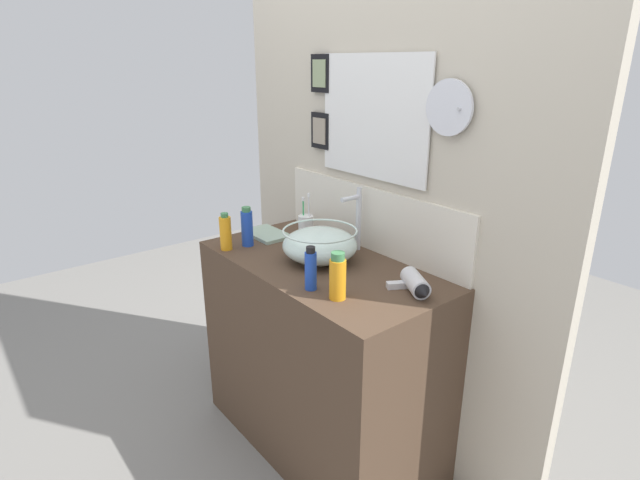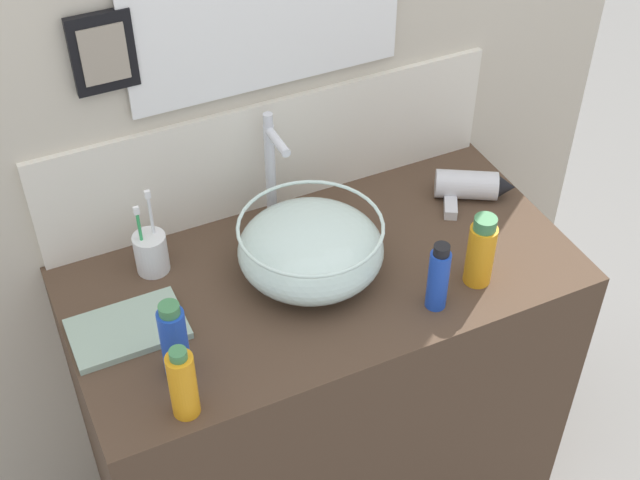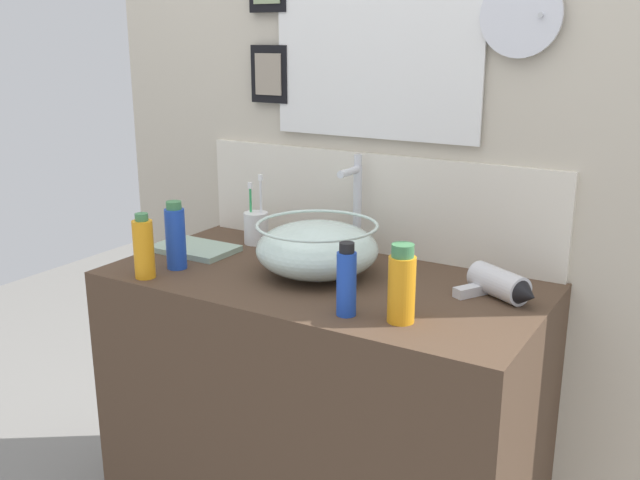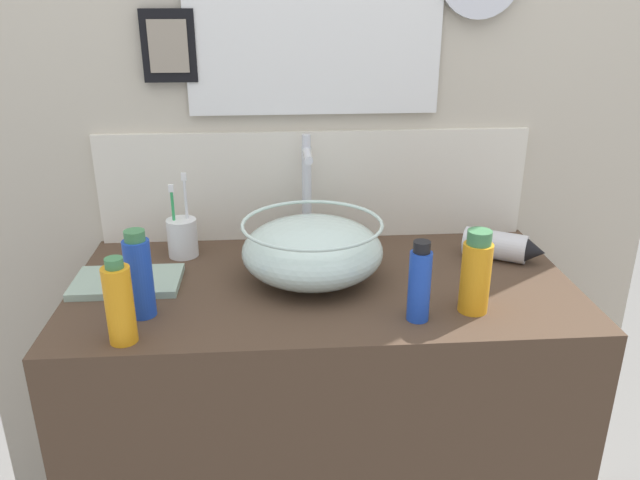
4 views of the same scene
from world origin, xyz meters
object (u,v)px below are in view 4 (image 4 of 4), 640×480
Objects in this scene: hair_drier at (500,247)px; toothbrush_cup at (182,237)px; lotion_bottle at (420,283)px; spray_bottle at (119,303)px; shampoo_bottle at (139,276)px; hand_towel at (127,282)px; glass_bowl_sink at (312,250)px; soap_dispenser at (476,274)px; faucet at (307,185)px.

toothbrush_cup is (-0.77, 0.08, 0.02)m from hair_drier.
toothbrush_cup is at bearing 144.52° from lotion_bottle.
spray_bottle is (-0.06, -0.40, 0.03)m from toothbrush_cup.
toothbrush_cup is at bearing 81.95° from shampoo_bottle.
hand_towel is at bearing -123.21° from toothbrush_cup.
hand_towel is (-0.10, -0.16, -0.04)m from toothbrush_cup.
shampoo_bottle is at bearing -164.97° from hair_drier.
toothbrush_cup is (-0.31, 0.16, -0.02)m from glass_bowl_sink.
glass_bowl_sink is 1.89× the size of lotion_bottle.
glass_bowl_sink is 1.35× the size of hand_towel.
shampoo_bottle is at bearing 173.89° from lotion_bottle.
shampoo_bottle reaches higher than glass_bowl_sink.
soap_dispenser is (0.62, -0.33, 0.03)m from toothbrush_cup.
glass_bowl_sink is 0.36m from soap_dispenser.
faucet reaches higher than toothbrush_cup.
faucet reaches higher than spray_bottle.
faucet is 1.70× the size of lotion_bottle.
shampoo_bottle is (-0.04, -0.30, 0.04)m from toothbrush_cup.
soap_dispenser reaches higher than glass_bowl_sink.
hair_drier is at bearing -6.21° from toothbrush_cup.
hair_drier is at bearing 4.92° from hand_towel.
shampoo_bottle reaches higher than spray_bottle.
soap_dispenser is (-0.14, -0.25, 0.05)m from hair_drier.
faucet is 0.50m from shampoo_bottle.
shampoo_bottle is 1.09× the size of lotion_bottle.
soap_dispenser reaches higher than hair_drier.
glass_bowl_sink is at bearing -0.12° from hand_towel.
hand_towel is (-0.41, 0.00, -0.06)m from glass_bowl_sink.
shampoo_bottle reaches higher than lotion_bottle.
toothbrush_cup reaches higher than hand_towel.
glass_bowl_sink is 0.35m from toothbrush_cup.
hand_towel is at bearing -153.44° from faucet.
lotion_bottle reaches higher than hair_drier.
shampoo_bottle is at bearing -135.18° from faucet.
faucet is at bearing 129.75° from soap_dispenser.
spray_bottle is 0.97× the size of soap_dispenser.
toothbrush_cup is 1.19× the size of soap_dispenser.
toothbrush_cup is at bearing 56.79° from hand_towel.
spray_bottle is 0.69m from soap_dispenser.
glass_bowl_sink is 0.23m from faucet.
spray_bottle is at bearing -79.76° from hand_towel.
shampoo_bottle reaches higher than hand_towel.
lotion_bottle is at bearing 4.20° from spray_bottle.
spray_bottle is 0.26m from hand_towel.
lotion_bottle is at bearing -35.48° from toothbrush_cup.
toothbrush_cup reaches higher than soap_dispenser.
toothbrush_cup is 0.89× the size of hand_towel.
lotion_bottle is (-0.26, -0.28, 0.05)m from hair_drier.
toothbrush_cup is 1.14× the size of shampoo_bottle.
lotion_bottle reaches higher than glass_bowl_sink.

